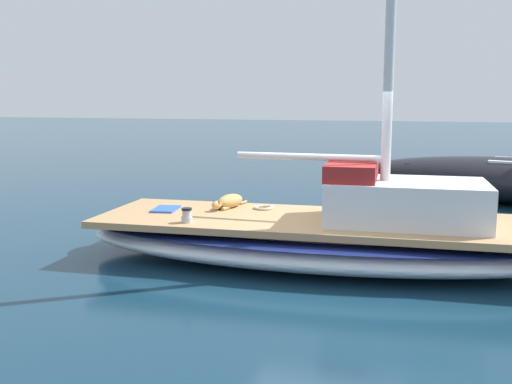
% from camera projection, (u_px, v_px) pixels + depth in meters
% --- Properties ---
extents(ground_plane, '(120.00, 120.00, 0.00)m').
position_uv_depth(ground_plane, '(320.00, 262.00, 8.63)').
color(ground_plane, '#143347').
extents(sailboat_main, '(2.97, 7.38, 0.66)m').
position_uv_depth(sailboat_main, '(321.00, 240.00, 8.57)').
color(sailboat_main, white).
rests_on(sailboat_main, ground).
extents(cabin_house, '(1.54, 2.30, 0.84)m').
position_uv_depth(cabin_house, '(400.00, 198.00, 8.21)').
color(cabin_house, silver).
rests_on(cabin_house, sailboat_main).
extents(dog_tan, '(0.94, 0.41, 0.22)m').
position_uv_depth(dog_tan, '(229.00, 201.00, 9.35)').
color(dog_tan, tan).
rests_on(dog_tan, sailboat_main).
extents(deck_winch, '(0.16, 0.16, 0.21)m').
position_uv_depth(deck_winch, '(187.00, 216.00, 8.24)').
color(deck_winch, '#B7B7BC').
rests_on(deck_winch, sailboat_main).
extents(coiled_rope, '(0.32, 0.32, 0.04)m').
position_uv_depth(coiled_rope, '(264.00, 207.00, 9.29)').
color(coiled_rope, beige).
rests_on(coiled_rope, sailboat_main).
extents(deck_towel, '(0.61, 0.45, 0.03)m').
position_uv_depth(deck_towel, '(166.00, 209.00, 9.20)').
color(deck_towel, blue).
rests_on(deck_towel, sailboat_main).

